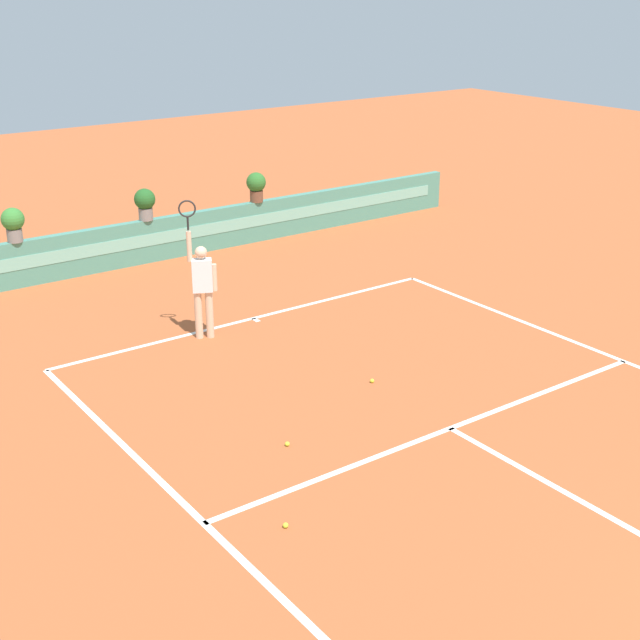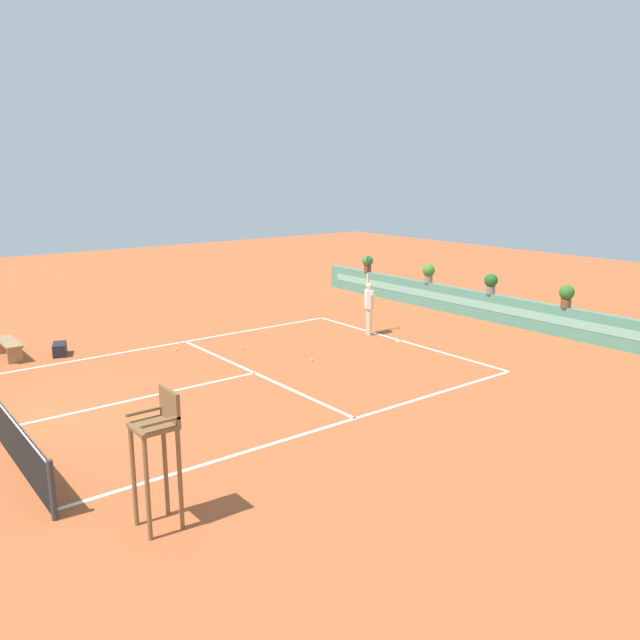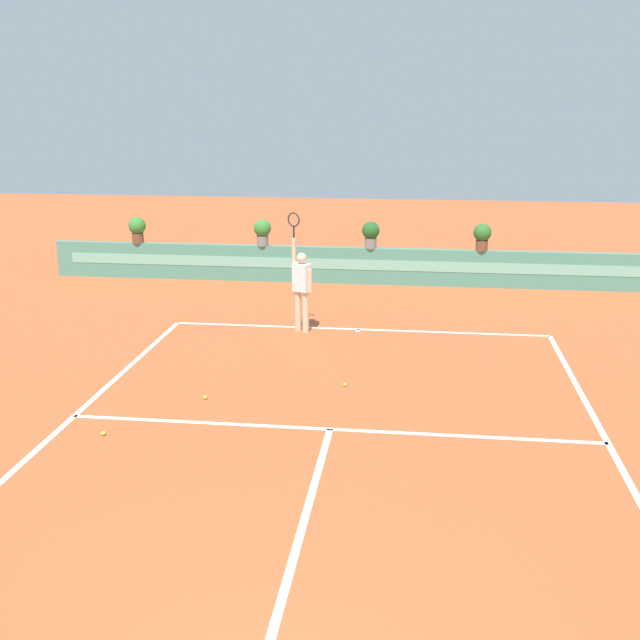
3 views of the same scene
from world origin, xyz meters
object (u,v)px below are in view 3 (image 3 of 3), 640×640
tennis_ball_near_baseline (205,397)px  potted_plant_far_left (137,228)px  potted_plant_left (262,231)px  potted_plant_right (482,235)px  potted_plant_centre (371,233)px  tennis_ball_mid_court (345,385)px  tennis_ball_by_sideline (103,433)px  tennis_player (301,284)px

tennis_ball_near_baseline → potted_plant_far_left: size_ratio=0.09×
potted_plant_left → potted_plant_right: size_ratio=1.00×
potted_plant_left → potted_plant_right: bearing=0.0°
potted_plant_right → potted_plant_centre: size_ratio=1.00×
potted_plant_right → tennis_ball_mid_court: bearing=-109.6°
potted_plant_far_left → potted_plant_left: bearing=0.0°
tennis_ball_by_sideline → potted_plant_centre: size_ratio=0.09×
tennis_ball_near_baseline → tennis_ball_mid_court: bearing=21.8°
potted_plant_far_left → potted_plant_centre: 6.57m
tennis_ball_near_baseline → tennis_ball_mid_court: (2.28, 0.91, 0.00)m
potted_plant_centre → tennis_ball_mid_court: bearing=-89.4°
tennis_ball_near_baseline → potted_plant_right: potted_plant_right is taller
tennis_ball_near_baseline → tennis_ball_by_sideline: size_ratio=1.00×
tennis_player → potted_plant_centre: size_ratio=3.57×
potted_plant_far_left → potted_plant_right: (9.54, 0.00, 0.00)m
tennis_ball_near_baseline → potted_plant_right: (5.17, 9.01, 1.38)m
tennis_ball_near_baseline → potted_plant_left: potted_plant_left is taller
potted_plant_right → tennis_player: bearing=-130.9°
tennis_ball_mid_court → potted_plant_far_left: bearing=129.4°
tennis_ball_mid_court → potted_plant_centre: bearing=90.6°
tennis_ball_by_sideline → tennis_ball_mid_court: bearing=36.7°
tennis_player → potted_plant_centre: (1.18, 4.79, 0.36)m
tennis_player → tennis_ball_by_sideline: tennis_player is taller
tennis_ball_near_baseline → potted_plant_far_left: potted_plant_far_left is taller
tennis_ball_mid_court → potted_plant_right: 8.71m
potted_plant_left → potted_plant_centre: 2.99m
potted_plant_left → potted_plant_far_left: size_ratio=1.00×
potted_plant_left → potted_plant_right: (5.96, 0.00, 0.00)m
tennis_player → tennis_ball_near_baseline: size_ratio=38.01×
tennis_ball_by_sideline → potted_plant_far_left: potted_plant_far_left is taller
tennis_ball_mid_court → potted_plant_far_left: (-6.66, 8.10, 1.38)m
potted_plant_right → potted_plant_left: bearing=180.0°
tennis_ball_near_baseline → potted_plant_left: (-0.79, 9.01, 1.38)m
tennis_ball_by_sideline → potted_plant_far_left: size_ratio=0.09×
tennis_ball_mid_court → potted_plant_far_left: 10.57m
tennis_player → tennis_ball_mid_court: bearing=-69.1°
potted_plant_right → potted_plant_far_left: bearing=180.0°
tennis_ball_by_sideline → potted_plant_left: (0.33, 10.64, 1.38)m
tennis_ball_by_sideline → potted_plant_left: potted_plant_left is taller
tennis_ball_near_baseline → potted_plant_centre: size_ratio=0.09×
tennis_player → potted_plant_right: size_ratio=3.57×
potted_plant_left → potted_plant_far_left: (-3.58, 0.00, 0.00)m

